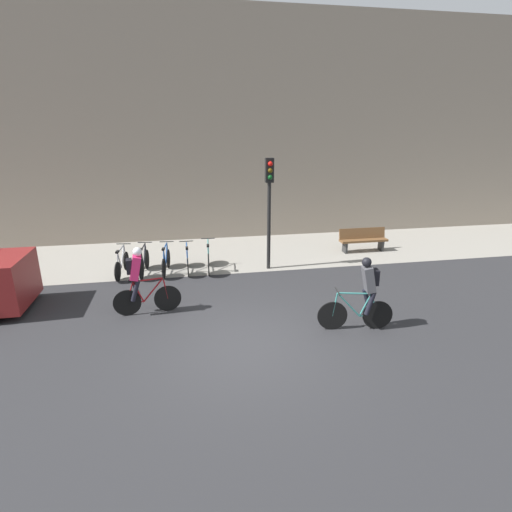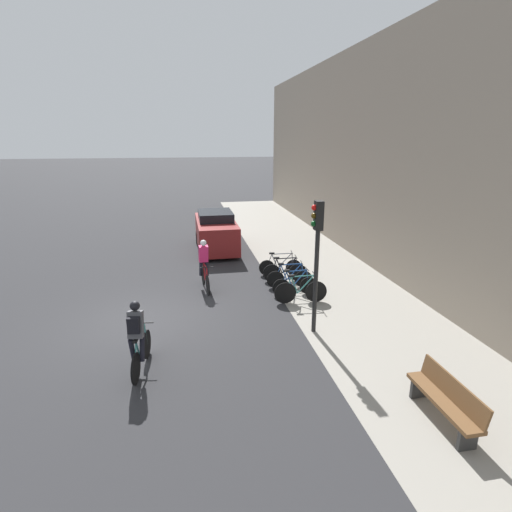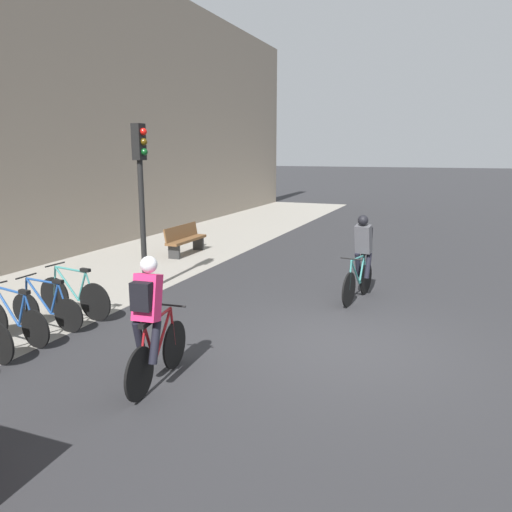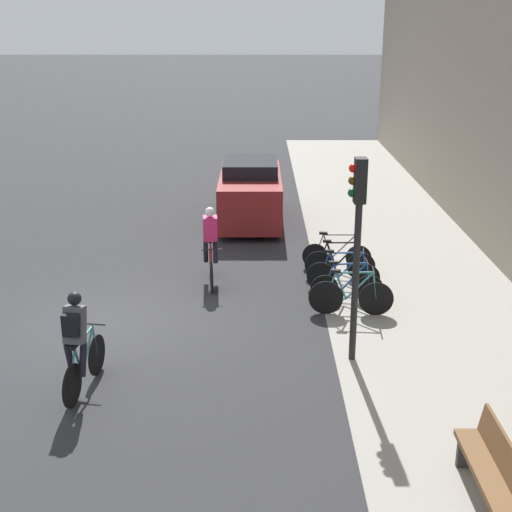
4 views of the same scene
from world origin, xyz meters
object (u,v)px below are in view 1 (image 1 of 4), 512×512
object	(u,v)px
parked_bike_4	(209,258)
bench	(363,239)
cyclist_grey	(364,292)
parked_bike_3	(187,260)
parked_bike_0	(122,264)
traffic_light_pole	(269,194)
parked_bike_2	(166,261)
parked_bike_1	(144,262)
cyclist_pink	(139,279)

from	to	relation	value
parked_bike_4	bench	size ratio (longest dim) A/B	0.94
cyclist_grey	parked_bike_3	size ratio (longest dim) A/B	1.14
cyclist_grey	parked_bike_0	xyz separation A→B (m)	(-6.07, 4.79, -0.56)
cyclist_grey	traffic_light_pole	size ratio (longest dim) A/B	0.49
parked_bike_3	parked_bike_4	world-z (taller)	parked_bike_4
parked_bike_4	parked_bike_2	bearing A→B (deg)	-179.96
parked_bike_1	parked_bike_3	xyz separation A→B (m)	(1.39, -0.00, -0.02)
cyclist_grey	bench	world-z (taller)	cyclist_grey
cyclist_grey	parked_bike_2	xyz separation A→B (m)	(-4.68, 4.79, -0.56)
parked_bike_0	parked_bike_2	world-z (taller)	parked_bike_2
parked_bike_2	traffic_light_pole	bearing A→B (deg)	-3.79
cyclist_pink	parked_bike_3	distance (m)	3.29
parked_bike_0	parked_bike_2	distance (m)	1.39
cyclist_grey	parked_bike_3	distance (m)	6.25
cyclist_grey	parked_bike_4	bearing A→B (deg)	124.44
parked_bike_3	parked_bike_2	bearing A→B (deg)	-180.00
cyclist_pink	cyclist_grey	world-z (taller)	cyclist_grey
parked_bike_4	parked_bike_0	bearing A→B (deg)	-179.96
cyclist_grey	parked_bike_1	xyz separation A→B (m)	(-5.37, 4.79, -0.55)
cyclist_pink	parked_bike_2	distance (m)	3.10
parked_bike_3	parked_bike_4	bearing A→B (deg)	0.08
parked_bike_0	bench	distance (m)	8.84
cyclist_pink	bench	bearing A→B (deg)	27.09
parked_bike_4	cyclist_grey	bearing A→B (deg)	-55.56
parked_bike_2	parked_bike_4	xyz separation A→B (m)	(1.39, 0.00, 0.03)
parked_bike_4	traffic_light_pole	world-z (taller)	traffic_light_pole
cyclist_grey	cyclist_pink	bearing A→B (deg)	161.07
parked_bike_0	parked_bike_2	xyz separation A→B (m)	(1.39, 0.00, 0.00)
parked_bike_0	bench	xyz separation A→B (m)	(8.78, 1.05, 0.09)
cyclist_grey	traffic_light_pole	bearing A→B (deg)	105.65
bench	cyclist_pink	bearing A→B (deg)	-152.91
parked_bike_0	parked_bike_3	world-z (taller)	parked_bike_0
parked_bike_1	parked_bike_3	bearing A→B (deg)	-0.03
parked_bike_3	traffic_light_pole	world-z (taller)	traffic_light_pole
parked_bike_2	traffic_light_pole	xyz separation A→B (m)	(3.40, -0.23, 2.15)
parked_bike_1	parked_bike_2	bearing A→B (deg)	-0.07
cyclist_grey	parked_bike_4	xyz separation A→B (m)	(-3.28, 4.79, -0.53)
parked_bike_3	cyclist_grey	bearing A→B (deg)	-50.27
cyclist_pink	parked_bike_3	size ratio (longest dim) A/B	1.14
parked_bike_1	bench	distance (m)	8.15
parked_bike_3	traffic_light_pole	size ratio (longest dim) A/B	0.43
bench	parked_bike_4	bearing A→B (deg)	-170.08
cyclist_pink	cyclist_grey	distance (m)	5.51
parked_bike_2	parked_bike_0	bearing A→B (deg)	-179.97
cyclist_pink	cyclist_grey	xyz separation A→B (m)	(5.21, -1.79, -0.00)
parked_bike_1	bench	xyz separation A→B (m)	(8.08, 1.05, 0.08)
parked_bike_0	parked_bike_1	world-z (taller)	parked_bike_1
parked_bike_1	parked_bike_3	distance (m)	1.39
cyclist_pink	traffic_light_pole	xyz separation A→B (m)	(3.93, 2.78, 1.59)
parked_bike_2	bench	world-z (taller)	parked_bike_2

